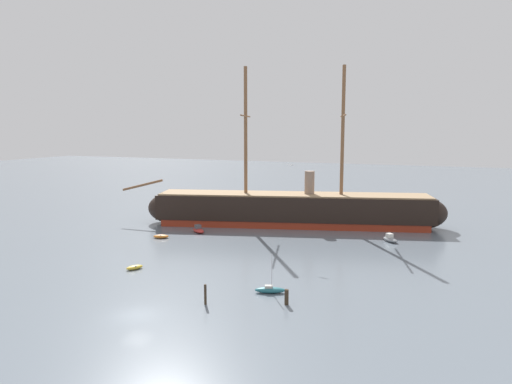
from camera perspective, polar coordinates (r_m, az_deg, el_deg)
ground_plane at (r=48.03m, az=-14.37°, el=-14.33°), size 400.00×400.00×0.00m
tall_ship at (r=86.22m, az=4.51°, el=-2.08°), size 58.72×21.13×28.86m
dinghy_foreground_left at (r=62.28m, az=-14.62°, el=-8.90°), size 1.91×2.37×0.52m
sailboat_foreground_right at (r=52.15m, az=1.73°, el=-11.84°), size 3.51×2.09×4.39m
dinghy_mid_left at (r=78.23m, az=-11.53°, el=-5.34°), size 2.72×1.96×0.59m
motorboat_alongside_bow at (r=81.20m, az=-7.05°, el=-4.63°), size 3.40×2.99×1.36m
motorboat_alongside_stern at (r=77.29m, az=16.07°, el=-5.53°), size 3.08×3.17×1.31m
mooring_piling_nearest at (r=49.01m, az=-6.21°, el=-12.35°), size 0.26×0.26×2.11m
mooring_piling_left_pair at (r=48.86m, az=3.75°, el=-12.70°), size 0.42×0.42×1.60m
seagull_in_flight at (r=68.17m, az=4.34°, el=3.30°), size 1.24×0.41×0.14m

